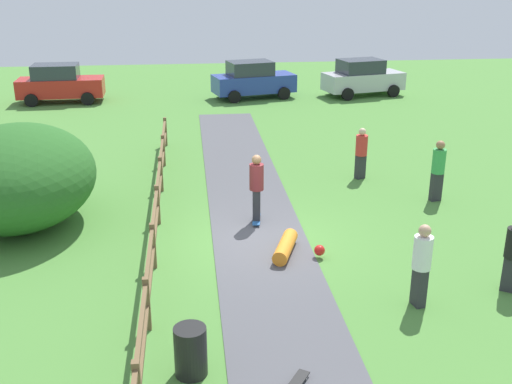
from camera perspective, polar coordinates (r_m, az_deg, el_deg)
ground_plane at (r=15.66m, az=0.34°, el=-4.39°), size 60.00×60.00×0.00m
asphalt_path at (r=15.66m, az=0.34°, el=-4.35°), size 2.40×28.00×0.02m
wooden_fence at (r=15.33m, az=-9.36°, el=-2.52°), size 0.12×18.12×1.10m
bush_large at (r=17.25m, az=-21.29°, el=1.34°), size 4.01×4.82×2.69m
trash_bin at (r=10.71m, az=-6.11°, el=-14.52°), size 0.56×0.56×0.90m
skater_riding at (r=16.24m, az=0.05°, el=0.66°), size 0.43×0.82×1.89m
skater_fallen at (r=14.78m, az=3.02°, el=-5.14°), size 1.32×1.45×0.36m
skateboard_loose at (r=10.56m, az=3.67°, el=-17.44°), size 0.61×0.78×0.08m
bystander_red at (r=20.09m, az=9.77°, el=3.78°), size 0.51×0.51×1.69m
bystander_white at (r=12.76m, az=15.16°, el=-6.26°), size 0.44×0.44×1.79m
bystander_green at (r=18.62m, az=16.59°, el=2.18°), size 0.45×0.45×1.83m
parked_car_blue at (r=32.43m, az=-0.30°, el=10.41°), size 4.48×2.70×1.92m
parked_car_silver at (r=33.55m, az=9.88°, el=10.45°), size 4.47×2.69×1.92m
parked_car_red at (r=32.89m, az=-17.80°, el=9.59°), size 4.26×2.12×1.92m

